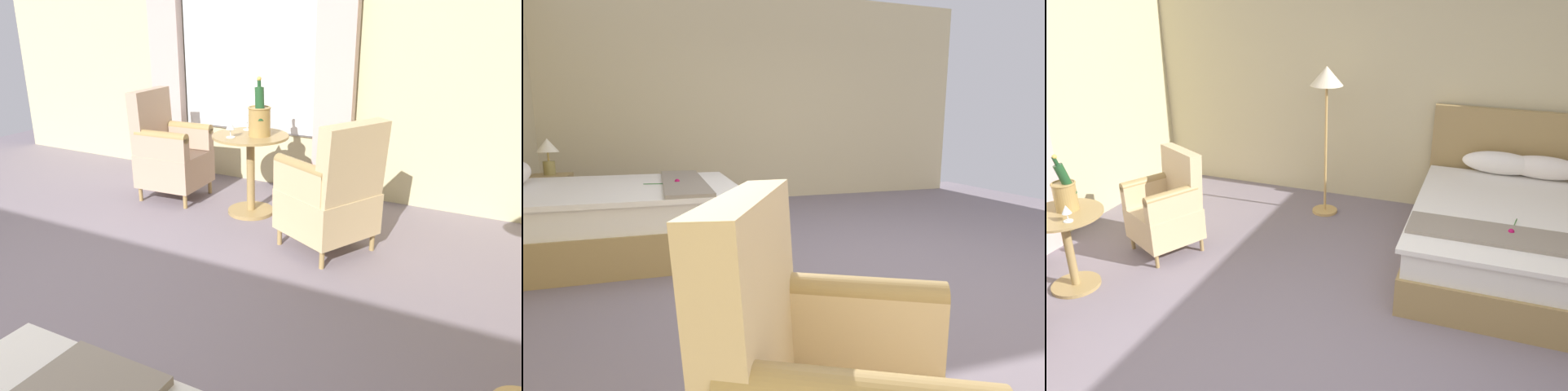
% 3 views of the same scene
% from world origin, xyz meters
% --- Properties ---
extents(ground_plane, '(8.06, 8.06, 0.00)m').
position_xyz_m(ground_plane, '(0.00, 0.00, 0.00)').
color(ground_plane, slate).
extents(wall_far_side, '(0.12, 6.52, 3.11)m').
position_xyz_m(wall_far_side, '(3.34, 0.00, 1.55)').
color(wall_far_side, beige).
rests_on(wall_far_side, ground).
extents(bed, '(1.83, 2.19, 1.22)m').
position_xyz_m(bed, '(1.04, 2.11, 0.33)').
color(bed, '#A0824D').
rests_on(bed, ground).
extents(nightstand, '(0.45, 0.40, 0.59)m').
position_xyz_m(nightstand, '(2.17, 2.83, 0.30)').
color(nightstand, '#A0824D').
rests_on(nightstand, ground).
extents(bedside_lamp, '(0.23, 0.23, 0.40)m').
position_xyz_m(bedside_lamp, '(2.17, 2.83, 0.87)').
color(bedside_lamp, olive).
rests_on(bedside_lamp, nightstand).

